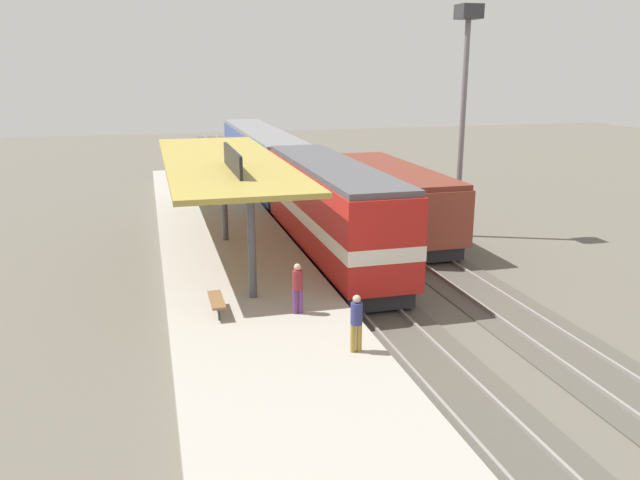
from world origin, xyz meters
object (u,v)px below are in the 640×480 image
Objects in this scene: platform_bench at (217,300)px; passenger_carriage_single at (262,159)px; person_walking at (356,320)px; locomotive at (331,211)px; freight_car at (395,199)px; light_mast at (465,74)px; person_waiting at (298,286)px.

passenger_carriage_single is (6.00, 25.29, 0.97)m from platform_bench.
platform_bench is 5.34m from person_walking.
person_walking is (-2.48, -11.28, -0.56)m from locomotive.
light_mast is (3.20, -0.92, 6.43)m from freight_car.
locomotive reaches higher than person_waiting.
freight_car is (4.60, 3.79, -0.44)m from locomotive.
light_mast is 6.84× the size of person_waiting.
passenger_carriage_single is 11.70× the size of person_waiting.
person_walking is (-2.48, -29.28, -0.46)m from passenger_carriage_single.
platform_bench is at bearing -129.47° from locomotive.
passenger_carriage_single is 14.94m from freight_car.
person_waiting is 1.00× the size of person_walking.
person_walking is at bearing -94.85° from passenger_carriage_single.
light_mast is at bearing 36.36° from platform_bench.
person_walking is (3.52, -3.99, 0.51)m from platform_bench.
platform_bench is 0.99× the size of person_walking.
passenger_carriage_single is at bearing 76.65° from platform_bench.
light_mast is 6.84× the size of person_walking.
locomotive is 8.70m from person_waiting.
passenger_carriage_single is 26.21m from person_waiting.
person_walking is (-7.08, -15.07, -0.12)m from freight_car.
person_walking is at bearing -74.07° from person_waiting.
platform_bench is 0.08× the size of passenger_carriage_single.
passenger_carriage_single is 18.08m from light_mast.
person_walking is at bearing -48.61° from platform_bench.
light_mast is 18.67m from person_walking.
locomotive is at bearing -90.00° from passenger_carriage_single.
light_mast is at bearing -16.03° from freight_car.
locomotive is 5.98m from freight_car.
freight_car is at bearing 64.82° from person_walking.
locomotive reaches higher than platform_bench.
passenger_carriage_single reaches higher than platform_bench.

